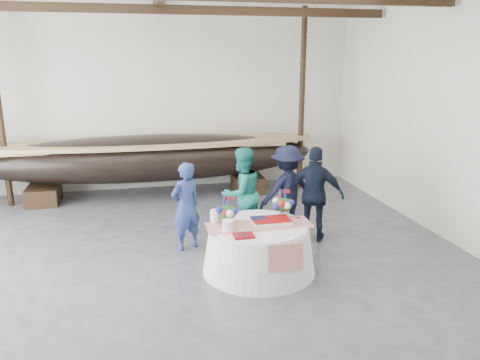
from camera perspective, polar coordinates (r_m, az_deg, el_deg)
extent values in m
cube|color=#3D3D42|center=(6.97, -6.59, -13.86)|extent=(10.00, 12.00, 0.01)
cube|color=silver|center=(12.15, -9.92, 9.51)|extent=(10.00, 0.02, 4.50)
cube|color=black|center=(10.15, -9.86, 19.82)|extent=(9.80, 0.12, 0.18)
cylinder|color=black|center=(11.95, 7.55, 9.51)|extent=(0.14, 0.14, 4.50)
cube|color=black|center=(11.83, -22.82, -1.69)|extent=(0.71, 0.92, 0.41)
cube|color=black|center=(11.92, 0.95, -0.38)|extent=(0.71, 0.92, 0.41)
ellipsoid|color=black|center=(11.44, -11.08, 2.63)|extent=(8.16, 1.63, 1.12)
cube|color=#9E7A4C|center=(11.38, -11.15, 4.14)|extent=(6.53, 1.07, 0.06)
cone|color=white|center=(7.52, 2.32, -8.38)|extent=(1.80, 1.80, 0.74)
cylinder|color=white|center=(7.38, 2.35, -5.66)|extent=(1.52, 1.52, 0.04)
cube|color=red|center=(7.37, 2.35, -5.49)|extent=(1.66, 0.56, 0.01)
cube|color=white|center=(7.42, 3.80, -5.10)|extent=(0.60, 0.40, 0.07)
cylinder|color=white|center=(7.09, -1.47, -5.59)|extent=(0.18, 0.18, 0.17)
cylinder|color=white|center=(7.51, -2.98, -4.38)|extent=(0.18, 0.18, 0.19)
cube|color=#6F0909|center=(6.91, 0.45, -6.80)|extent=(0.30, 0.24, 0.03)
cone|color=silver|center=(7.41, 7.11, -5.01)|extent=(0.09, 0.09, 0.12)
imported|color=navy|center=(8.26, -6.63, -3.20)|extent=(0.68, 0.60, 1.58)
imported|color=#1A897B|center=(8.67, 0.21, -1.67)|extent=(1.04, 0.95, 1.74)
imported|color=black|center=(8.92, 5.72, -1.29)|extent=(1.25, 0.92, 1.73)
imported|color=black|center=(8.66, 9.15, -1.76)|extent=(1.12, 0.89, 1.77)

